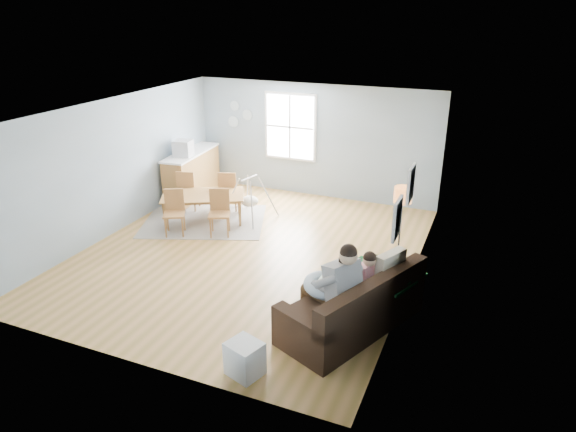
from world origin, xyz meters
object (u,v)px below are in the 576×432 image
at_px(chair_se, 220,209).
at_px(father, 334,285).
at_px(sofa, 355,309).
at_px(storage_cube, 244,358).
at_px(baby_swing, 250,200).
at_px(counter, 192,174).
at_px(floor_lamp, 402,202).
at_px(chair_sw, 174,209).
at_px(toddler, 362,274).
at_px(dining_table, 204,208).
at_px(chair_nw, 187,188).
at_px(chair_ne, 228,189).
at_px(monitor, 183,148).

bearing_deg(chair_se, father, -37.17).
relative_size(sofa, storage_cube, 4.81).
distance_m(storage_cube, baby_swing, 5.15).
distance_m(counter, baby_swing, 2.11).
bearing_deg(floor_lamp, baby_swing, 163.34).
bearing_deg(chair_sw, toddler, -20.61).
height_order(dining_table, chair_nw, chair_nw).
distance_m(father, floor_lamp, 2.43).
bearing_deg(baby_swing, dining_table, -148.46).
distance_m(floor_lamp, chair_ne, 4.35).
relative_size(father, chair_nw, 1.58).
height_order(floor_lamp, chair_ne, floor_lamp).
relative_size(dining_table, baby_swing, 1.56).
bearing_deg(storage_cube, toddler, 59.18).
height_order(chair_sw, monitor, monitor).
relative_size(floor_lamp, monitor, 3.35).
bearing_deg(counter, chair_sw, -66.77).
relative_size(chair_ne, counter, 0.46).
bearing_deg(chair_sw, floor_lamp, 3.12).
xyz_separation_m(father, counter, (-4.96, 4.17, -0.24)).
bearing_deg(baby_swing, counter, 157.98).
bearing_deg(monitor, chair_nw, -52.84).
distance_m(chair_se, chair_nw, 1.56).
bearing_deg(chair_nw, chair_ne, 20.89).
relative_size(chair_sw, chair_ne, 0.98).
height_order(sofa, floor_lamp, floor_lamp).
height_order(chair_nw, baby_swing, baby_swing).
bearing_deg(toddler, father, -119.43).
xyz_separation_m(storage_cube, monitor, (-4.14, 5.05, 1.07)).
xyz_separation_m(father, floor_lamp, (0.44, 2.35, 0.46)).
distance_m(sofa, monitor, 6.34).
height_order(sofa, toddler, toddler).
xyz_separation_m(dining_table, baby_swing, (0.85, 0.52, 0.12)).
bearing_deg(sofa, chair_nw, 147.49).
bearing_deg(toddler, chair_sw, 159.39).
bearing_deg(toddler, counter, 144.70).
xyz_separation_m(toddler, baby_swing, (-3.27, 2.91, -0.36)).
height_order(chair_nw, chair_ne, chair_nw).
height_order(sofa, dining_table, sofa).
relative_size(storage_cube, chair_ne, 0.54).
height_order(toddler, baby_swing, toddler).
relative_size(toddler, floor_lamp, 0.63).
height_order(chair_sw, baby_swing, baby_swing).
distance_m(father, chair_nw, 5.59).
distance_m(sofa, toddler, 0.51).
height_order(toddler, counter, toddler).
relative_size(counter, baby_swing, 1.83).
xyz_separation_m(sofa, storage_cube, (-1.02, -1.49, -0.09)).
xyz_separation_m(chair_ne, baby_swing, (0.65, -0.23, -0.11)).
bearing_deg(counter, storage_cube, -52.31).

